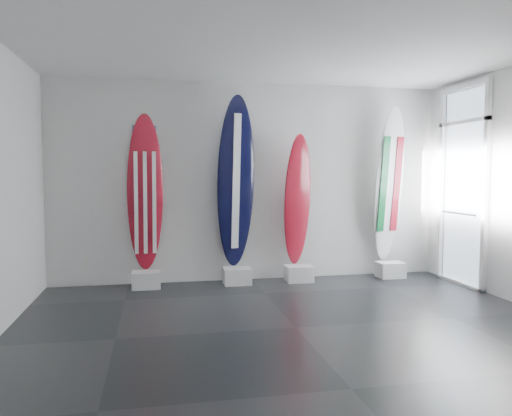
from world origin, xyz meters
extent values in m
plane|color=black|center=(0.00, 0.00, 0.00)|extent=(6.00, 6.00, 0.00)
plane|color=white|center=(0.00, 0.00, 3.00)|extent=(6.00, 6.00, 0.00)
plane|color=silver|center=(0.00, 2.50, 1.50)|extent=(6.00, 0.00, 6.00)
plane|color=silver|center=(0.00, -2.50, 1.50)|extent=(6.00, 0.00, 6.00)
cube|color=white|center=(-1.59, 2.18, 0.12)|extent=(0.40, 0.30, 0.24)
ellipsoid|color=maroon|center=(-1.59, 2.28, 1.36)|extent=(0.52, 0.27, 2.24)
cube|color=white|center=(-0.28, 2.18, 0.12)|extent=(0.40, 0.30, 0.24)
ellipsoid|color=black|center=(-0.28, 2.28, 1.51)|extent=(0.62, 0.38, 2.54)
cube|color=white|center=(0.67, 2.18, 0.12)|extent=(0.40, 0.30, 0.24)
ellipsoid|color=maroon|center=(0.67, 2.28, 1.23)|extent=(0.50, 0.34, 2.00)
cube|color=white|center=(2.17, 2.18, 0.12)|extent=(0.40, 0.30, 0.24)
ellipsoid|color=silver|center=(2.17, 2.28, 1.46)|extent=(0.62, 0.45, 2.44)
cube|color=silver|center=(-2.45, 2.48, 0.35)|extent=(0.09, 0.02, 0.13)
camera|label=1|loc=(-1.44, -5.02, 1.64)|focal=35.08mm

